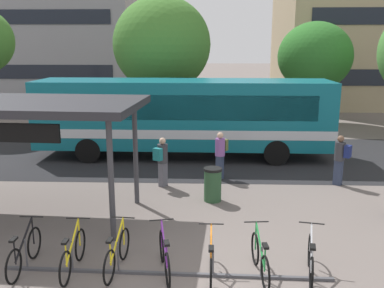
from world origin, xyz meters
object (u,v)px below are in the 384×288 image
Objects in this scene: parked_bicycle_purple_3 at (165,256)px; street_tree_1 at (315,57)px; parked_bicycle_green_5 at (260,259)px; parked_bicycle_black_0 at (24,253)px; commuter_navy_pack_0 at (340,157)px; street_tree_2 at (162,45)px; parked_bicycle_yellow_1 at (73,255)px; parked_bicycle_orange_4 at (211,262)px; parked_bicycle_silver_6 at (311,260)px; commuter_olive_pack_2 at (221,152)px; trash_bin at (213,184)px; transit_shelter at (7,108)px; commuter_teal_pack_3 at (162,159)px; city_bus at (182,115)px; parked_bicycle_yellow_2 at (117,253)px.

street_tree_1 is (7.07, 17.47, 3.54)m from parked_bicycle_purple_3.
street_tree_1 reaches higher than parked_bicycle_green_5.
street_tree_1 is at bearing -29.85° from parked_bicycle_black_0.
commuter_navy_pack_0 is 0.24× the size of street_tree_2.
parked_bicycle_yellow_1 is 1.90m from parked_bicycle_purple_3.
street_tree_1 reaches higher than parked_bicycle_orange_4.
parked_bicycle_purple_3 is at bearing -83.96° from street_tree_2.
parked_bicycle_silver_6 is 6.70m from commuter_olive_pack_2.
parked_bicycle_purple_3 is at bearing -90.88° from parked_bicycle_black_0.
trash_bin reaches higher than parked_bicycle_black_0.
commuter_olive_pack_2 reaches higher than trash_bin.
parked_bicycle_orange_4 is at bearing -93.39° from parked_bicycle_black_0.
parked_bicycle_orange_4 is 6.67m from transit_shelter.
transit_shelter is (-1.42, 2.82, 2.62)m from parked_bicycle_black_0.
parked_bicycle_black_0 is 5.96m from commuter_teal_pack_3.
commuter_olive_pack_2 is at bearing 35.47° from transit_shelter.
parked_bicycle_orange_4 is 1.00× the size of parked_bicycle_green_5.
parked_bicycle_yellow_1 is at bearing -161.53° from commuter_teal_pack_3.
street_tree_2 is at bearing 104.21° from trash_bin.
trash_bin is at bearing -43.52° from parked_bicycle_black_0.
parked_bicycle_orange_4 is at bearing 104.91° from parked_bicycle_silver_6.
parked_bicycle_black_0 is 14.89m from street_tree_2.
parked_bicycle_purple_3 is 7.93m from commuter_navy_pack_0.
commuter_olive_pack_2 reaches higher than parked_bicycle_green_5.
commuter_olive_pack_2 reaches higher than parked_bicycle_yellow_1.
street_tree_2 reaches higher than street_tree_1.
trash_bin is (1.03, 4.23, 0.13)m from parked_bicycle_purple_3.
parked_bicycle_orange_4 is at bearing -133.01° from commuter_teal_pack_3.
parked_bicycle_orange_4 is at bearing -26.29° from transit_shelter.
commuter_teal_pack_3 is at bearing -84.27° from street_tree_2.
parked_bicycle_yellow_1 is 1.04× the size of commuter_teal_pack_3.
trash_bin is at bearing 103.92° from city_bus.
parked_bicycle_yellow_2 is at bearing 72.81° from parked_bicycle_purple_3.
city_bus is 5.75m from street_tree_2.
commuter_teal_pack_3 reaches higher than parked_bicycle_yellow_2.
transit_shelter is (-4.15, -6.55, 1.23)m from city_bus.
commuter_olive_pack_2 is at bearing -14.45° from parked_bicycle_yellow_2.
parked_bicycle_yellow_2 is 1.04× the size of commuter_teal_pack_3.
city_bus reaches higher than commuter_olive_pack_2.
trash_bin is at bearing 35.53° from parked_bicycle_silver_6.
parked_bicycle_green_5 is (1.95, -0.04, 0.00)m from parked_bicycle_purple_3.
street_tree_2 reaches higher than parked_bicycle_green_5.
parked_bicycle_yellow_1 is 1.01× the size of commuter_navy_pack_0.
parked_bicycle_green_5 is at bearing 100.35° from parked_bicycle_silver_6.
commuter_olive_pack_2 reaches higher than parked_bicycle_black_0.
parked_bicycle_purple_3 is 5.85m from transit_shelter.
commuter_teal_pack_3 is (0.37, 5.42, 0.57)m from parked_bicycle_yellow_2.
commuter_olive_pack_2 is (-3.97, 0.53, -0.01)m from commuter_navy_pack_0.
trash_bin is at bearing -0.52° from parked_bicycle_orange_4.
parked_bicycle_yellow_2 is 2.95m from parked_bicycle_green_5.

